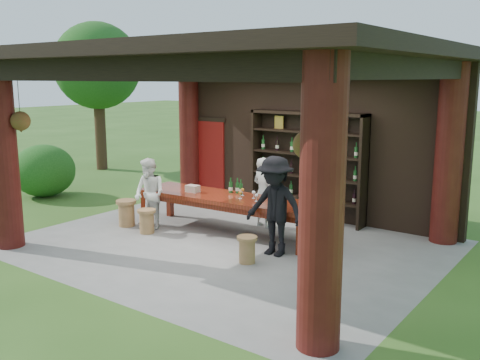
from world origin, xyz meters
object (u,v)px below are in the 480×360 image
Objects in this scene: guest_woman at (150,194)px; wine_shelf at (307,166)px; stool_near_left at (147,221)px; napkin_basket at (193,189)px; guest_man at (275,206)px; tasting_table at (227,201)px; stool_far_left at (126,212)px; host at (263,192)px; stool_near_right at (247,249)px.

wine_shelf is at bearing 55.57° from guest_woman.
stool_near_left is 1.11m from napkin_basket.
wine_shelf is 2.51m from napkin_basket.
stool_near_left is 0.33× the size of guest_woman.
guest_man is at bearing -72.93° from wine_shelf.
stool_near_left is at bearing -143.42° from tasting_table.
guest_woman is 5.53× the size of napkin_basket.
guest_man reaches higher than stool_near_left.
stool_far_left is at bearing -157.38° from tasting_table.
napkin_basket is (-2.24, 0.43, -0.04)m from guest_man.
tasting_table is 1.61m from guest_woman.
stool_near_left is 0.33× the size of host.
napkin_basket is at bearing -127.15° from wine_shelf.
wine_shelf is at bearing -99.44° from host.
stool_near_right is at bearing -26.56° from napkin_basket.
napkin_basket is (-0.78, -0.13, 0.18)m from tasting_table.
wine_shelf is 10.15× the size of napkin_basket.
stool_near_right is at bearing -41.73° from tasting_table.
host is (-0.41, -1.04, -0.44)m from wine_shelf.
stool_far_left is 2.10× the size of napkin_basket.
tasting_table reaches higher than stool_near_left.
stool_far_left is at bearing 47.51° from host.
tasting_table is 8.69× the size of stool_near_right.
tasting_table is at bearing 159.97° from guest_man.
wine_shelf reaches higher than stool_near_right.
guest_man reaches higher than stool_far_left.
stool_near_left is 0.58m from guest_woman.
host reaches higher than napkin_basket.
guest_woman is (-2.79, 0.52, 0.48)m from stool_near_right.
guest_woman is at bearing -177.19° from guest_man.
host is at bearing 35.41° from stool_far_left.
host is (2.30, 1.64, 0.43)m from stool_far_left.
stool_near_left is at bearing -9.38° from stool_far_left.
stool_near_left is 2.61m from stool_near_right.
guest_woman is at bearing -131.22° from wine_shelf.
guest_woman is 2.94m from guest_man.
stool_near_left is at bearing -171.06° from guest_man.
napkin_basket is (-1.50, -1.98, -0.34)m from wine_shelf.
tasting_table is at bearing 80.92° from host.
wine_shelf is 5.86× the size of stool_near_right.
guest_woman is at bearing 18.40° from stool_far_left.
stool_far_left is 0.38× the size of guest_woman.
host is at bearing 47.84° from stool_near_left.
guest_woman reaches higher than tasting_table.
stool_far_left is at bearing -150.05° from napkin_basket.
napkin_basket is at bearing 170.05° from guest_man.
stool_far_left is (-0.71, 0.12, 0.04)m from stool_near_left.
host reaches higher than stool_near_left.
tasting_table is 1.82m from stool_near_right.
wine_shelf reaches higher than guest_woman.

